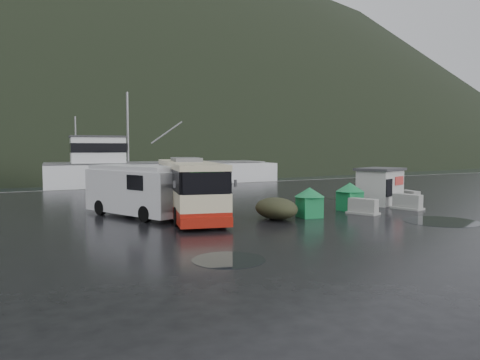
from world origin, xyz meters
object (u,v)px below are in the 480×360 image
white_van (137,216)px  jersey_barrier_a (407,209)px  jersey_barrier_c (410,202)px  fishing_trawler (158,180)px  waste_bin_right (309,217)px  ticket_kiosk (380,204)px  coach_bus (189,215)px  dome_tent (276,219)px  waste_bin_left (350,211)px  jersey_barrier_b (363,214)px

white_van → jersey_barrier_a: size_ratio=3.64×
jersey_barrier_c → fishing_trawler: 28.60m
waste_bin_right → ticket_kiosk: bearing=17.3°
white_van → jersey_barrier_c: size_ratio=4.09×
ticket_kiosk → white_van: bearing=152.0°
ticket_kiosk → jersey_barrier_c: size_ratio=1.89×
coach_bus → dome_tent: coach_bus is taller
waste_bin_left → dome_tent: waste_bin_left is taller
waste_bin_left → fishing_trawler: bearing=93.1°
dome_tent → fishing_trawler: 29.48m
coach_bus → dome_tent: bearing=-32.9°
dome_tent → jersey_barrier_c: size_ratio=1.76×
ticket_kiosk → fishing_trawler: fishing_trawler is taller
jersey_barrier_a → fishing_trawler: (-4.93, 29.78, 0.00)m
jersey_barrier_a → jersey_barrier_b: size_ratio=1.05×
jersey_barrier_c → dome_tent: bearing=-171.6°
fishing_trawler → white_van: bearing=-104.0°
jersey_barrier_b → waste_bin_right: bearing=172.6°
waste_bin_left → waste_bin_right: waste_bin_left is taller
jersey_barrier_a → jersey_barrier_b: 3.66m
coach_bus → fishing_trawler: 26.65m
jersey_barrier_a → waste_bin_right: bearing=178.3°
white_van → jersey_barrier_a: bearing=-39.1°
waste_bin_left → ticket_kiosk: bearing=19.9°
waste_bin_left → white_van: bearing=161.6°
dome_tent → jersey_barrier_b: (5.09, -0.78, 0.00)m
waste_bin_right → dome_tent: (-1.80, 0.35, 0.00)m
jersey_barrier_c → fishing_trawler: fishing_trawler is taller
ticket_kiosk → jersey_barrier_c: ticket_kiosk is taller
coach_bus → dome_tent: (3.26, -3.54, 0.00)m
white_van → dome_tent: bearing=-57.0°
jersey_barrier_a → ticket_kiosk: bearing=82.8°
jersey_barrier_b → jersey_barrier_c: size_ratio=1.07×
ticket_kiosk → fishing_trawler: size_ratio=0.11×
coach_bus → jersey_barrier_c: 14.92m
waste_bin_left → fishing_trawler: size_ratio=0.06×
waste_bin_left → jersey_barrier_b: size_ratio=0.96×
white_van → waste_bin_right: 8.96m
waste_bin_left → jersey_barrier_c: (6.19, 1.13, 0.00)m
jersey_barrier_c → waste_bin_left: bearing=-169.7°
waste_bin_right → ticket_kiosk: size_ratio=0.52×
waste_bin_right → ticket_kiosk: (7.26, 2.26, 0.00)m
white_van → ticket_kiosk: (14.92, -2.38, 0.00)m
jersey_barrier_a → jersey_barrier_c: 3.59m
coach_bus → white_van: (-2.60, 0.75, 0.00)m
waste_bin_right → jersey_barrier_c: size_ratio=0.99×
dome_tent → fishing_trawler: size_ratio=0.10×
waste_bin_left → jersey_barrier_b: (-0.27, -1.34, 0.00)m
fishing_trawler → ticket_kiosk: bearing=-71.9°
waste_bin_right → fishing_trawler: (2.01, 29.58, 0.00)m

